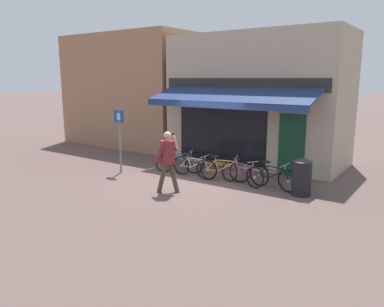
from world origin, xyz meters
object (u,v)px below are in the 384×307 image
at_px(bicycle_blue, 179,162).
at_px(bicycle_black, 273,177).
at_px(bicycle_orange, 223,170).
at_px(pedestrian_adult, 168,155).
at_px(bicycle_silver, 194,167).
at_px(bicycle_purple, 242,173).
at_px(parking_sign, 120,133).
at_px(litter_bin, 302,176).

xyz_separation_m(bicycle_blue, bicycle_black, (3.48, 0.02, 0.01)).
bearing_deg(bicycle_orange, bicycle_black, -15.98).
relative_size(bicycle_blue, pedestrian_adult, 0.91).
distance_m(bicycle_silver, bicycle_orange, 1.05).
bearing_deg(bicycle_black, bicycle_blue, -171.57).
bearing_deg(bicycle_purple, parking_sign, -152.83).
xyz_separation_m(bicycle_blue, bicycle_silver, (0.77, -0.18, -0.01)).
xyz_separation_m(bicycle_silver, bicycle_purple, (1.72, 0.10, 0.01)).
xyz_separation_m(bicycle_purple, pedestrian_adult, (-1.37, -1.93, 0.73)).
bearing_deg(bicycle_silver, litter_bin, 0.98).
height_order(bicycle_blue, parking_sign, parking_sign).
bearing_deg(litter_bin, bicycle_orange, -179.52).
relative_size(bicycle_orange, parking_sign, 0.77).
bearing_deg(litter_bin, pedestrian_adult, -148.95).
distance_m(bicycle_blue, litter_bin, 4.36).
bearing_deg(litter_bin, parking_sign, -169.62).
distance_m(bicycle_orange, pedestrian_adult, 2.17).
bearing_deg(bicycle_orange, bicycle_purple, -19.07).
xyz_separation_m(litter_bin, parking_sign, (-6.03, -1.11, 0.84)).
xyz_separation_m(bicycle_blue, bicycle_purple, (2.48, -0.08, -0.00)).
bearing_deg(litter_bin, bicycle_silver, -178.01).
xyz_separation_m(bicycle_silver, parking_sign, (-2.45, -0.98, 1.03)).
distance_m(bicycle_orange, parking_sign, 3.79).
distance_m(bicycle_silver, bicycle_black, 2.72).
bearing_deg(pedestrian_adult, bicycle_black, 37.08).
distance_m(pedestrian_adult, parking_sign, 2.93).
relative_size(bicycle_silver, litter_bin, 1.60).
relative_size(bicycle_silver, bicycle_black, 1.03).
bearing_deg(bicycle_orange, bicycle_silver, 166.54).
bearing_deg(bicycle_black, bicycle_orange, -168.69).
height_order(bicycle_black, pedestrian_adult, pedestrian_adult).
bearing_deg(parking_sign, bicycle_purple, 14.60).
relative_size(bicycle_blue, bicycle_black, 0.97).
height_order(bicycle_orange, bicycle_black, bicycle_orange).
distance_m(bicycle_silver, litter_bin, 3.59).
height_order(pedestrian_adult, litter_bin, pedestrian_adult).
bearing_deg(bicycle_silver, pedestrian_adult, -80.30).
bearing_deg(bicycle_purple, bicycle_black, 17.78).
bearing_deg(bicycle_silver, parking_sign, -159.19).
distance_m(bicycle_black, parking_sign, 5.39).
bearing_deg(pedestrian_adult, bicycle_blue, 115.66).
distance_m(bicycle_orange, bicycle_purple, 0.67).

